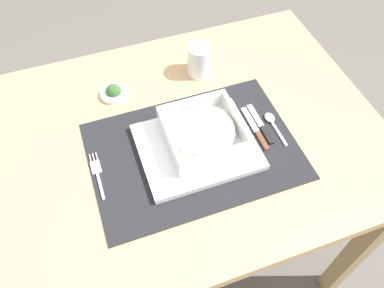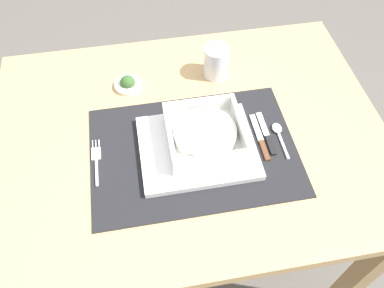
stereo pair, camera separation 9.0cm
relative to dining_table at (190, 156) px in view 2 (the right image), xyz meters
name	(u,v)px [view 2 (the right image)]	position (x,y,z in m)	size (l,w,h in m)	color
ground_plane	(190,245)	(0.00, 0.00, -0.61)	(6.00, 6.00, 0.00)	#59544C
dining_table	(190,156)	(0.00, 0.00, 0.00)	(0.97, 0.73, 0.72)	tan
placemat	(192,151)	(0.00, -0.06, 0.10)	(0.49, 0.34, 0.00)	black
serving_plate	(197,147)	(0.01, -0.06, 0.11)	(0.27, 0.22, 0.02)	white
porridge_bowl	(205,135)	(0.03, -0.04, 0.14)	(0.18, 0.18, 0.05)	white
fork	(96,159)	(-0.23, -0.04, 0.11)	(0.02, 0.13, 0.00)	silver
spoon	(278,132)	(0.21, -0.04, 0.11)	(0.02, 0.11, 0.01)	silver
butter_knife	(267,136)	(0.18, -0.05, 0.11)	(0.01, 0.13, 0.01)	black
bread_knife	(261,140)	(0.16, -0.06, 0.11)	(0.01, 0.14, 0.01)	#59331E
drinking_glass	(216,63)	(0.11, 0.19, 0.14)	(0.07, 0.07, 0.09)	white
condiment_saucer	(128,84)	(-0.14, 0.18, 0.11)	(0.07, 0.07, 0.04)	white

